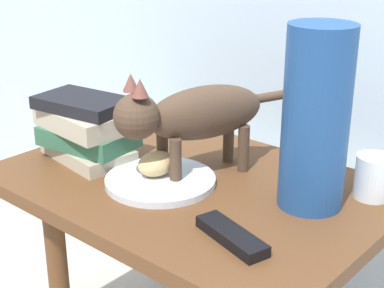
{
  "coord_description": "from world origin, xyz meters",
  "views": [
    {
      "loc": [
        0.71,
        -0.82,
        1.04
      ],
      "look_at": [
        0.0,
        0.0,
        0.62
      ],
      "focal_mm": 54.7,
      "sensor_mm": 36.0,
      "label": 1
    }
  ],
  "objects_px": {
    "plate": "(160,181)",
    "side_table": "(192,215)",
    "cat": "(193,115)",
    "tv_remote": "(232,236)",
    "book_stack": "(86,129)",
    "green_vase": "(316,119)",
    "bread_roll": "(156,164)",
    "candle_jar": "(373,179)"
  },
  "relations": [
    {
      "from": "bread_roll",
      "to": "book_stack",
      "type": "bearing_deg",
      "value": -175.72
    },
    {
      "from": "book_stack",
      "to": "green_vase",
      "type": "height_order",
      "value": "green_vase"
    },
    {
      "from": "plate",
      "to": "bread_roll",
      "type": "relative_size",
      "value": 2.79
    },
    {
      "from": "book_stack",
      "to": "green_vase",
      "type": "relative_size",
      "value": 0.67
    },
    {
      "from": "bread_roll",
      "to": "green_vase",
      "type": "relative_size",
      "value": 0.24
    },
    {
      "from": "cat",
      "to": "candle_jar",
      "type": "bearing_deg",
      "value": 24.17
    },
    {
      "from": "green_vase",
      "to": "candle_jar",
      "type": "distance_m",
      "value": 0.18
    },
    {
      "from": "side_table",
      "to": "bread_roll",
      "type": "distance_m",
      "value": 0.14
    },
    {
      "from": "side_table",
      "to": "bread_roll",
      "type": "xyz_separation_m",
      "value": [
        -0.05,
        -0.05,
        0.12
      ]
    },
    {
      "from": "book_stack",
      "to": "candle_jar",
      "type": "relative_size",
      "value": 2.67
    },
    {
      "from": "side_table",
      "to": "plate",
      "type": "relative_size",
      "value": 3.49
    },
    {
      "from": "tv_remote",
      "to": "candle_jar",
      "type": "bearing_deg",
      "value": 87.35
    },
    {
      "from": "side_table",
      "to": "cat",
      "type": "height_order",
      "value": "cat"
    },
    {
      "from": "cat",
      "to": "tv_remote",
      "type": "distance_m",
      "value": 0.3
    },
    {
      "from": "green_vase",
      "to": "candle_jar",
      "type": "relative_size",
      "value": 3.97
    },
    {
      "from": "plate",
      "to": "book_stack",
      "type": "height_order",
      "value": "book_stack"
    },
    {
      "from": "tv_remote",
      "to": "bread_roll",
      "type": "bearing_deg",
      "value": 177.11
    },
    {
      "from": "cat",
      "to": "book_stack",
      "type": "xyz_separation_m",
      "value": [
        -0.23,
        -0.09,
        -0.06
      ]
    },
    {
      "from": "book_stack",
      "to": "bread_roll",
      "type": "bearing_deg",
      "value": 4.28
    },
    {
      "from": "plate",
      "to": "book_stack",
      "type": "xyz_separation_m",
      "value": [
        -0.21,
        -0.01,
        0.06
      ]
    },
    {
      "from": "side_table",
      "to": "green_vase",
      "type": "distance_m",
      "value": 0.35
    },
    {
      "from": "cat",
      "to": "tv_remote",
      "type": "xyz_separation_m",
      "value": [
        0.22,
        -0.16,
        -0.12
      ]
    },
    {
      "from": "book_stack",
      "to": "tv_remote",
      "type": "height_order",
      "value": "book_stack"
    },
    {
      "from": "bread_roll",
      "to": "cat",
      "type": "relative_size",
      "value": 0.18
    },
    {
      "from": "green_vase",
      "to": "tv_remote",
      "type": "relative_size",
      "value": 2.25
    },
    {
      "from": "side_table",
      "to": "book_stack",
      "type": "xyz_separation_m",
      "value": [
        -0.25,
        -0.07,
        0.15
      ]
    },
    {
      "from": "cat",
      "to": "green_vase",
      "type": "height_order",
      "value": "green_vase"
    },
    {
      "from": "plate",
      "to": "side_table",
      "type": "bearing_deg",
      "value": 55.05
    },
    {
      "from": "tv_remote",
      "to": "plate",
      "type": "bearing_deg",
      "value": 176.89
    },
    {
      "from": "side_table",
      "to": "plate",
      "type": "xyz_separation_m",
      "value": [
        -0.04,
        -0.05,
        0.09
      ]
    },
    {
      "from": "side_table",
      "to": "cat",
      "type": "xyz_separation_m",
      "value": [
        -0.02,
        0.02,
        0.21
      ]
    },
    {
      "from": "plate",
      "to": "bread_roll",
      "type": "xyz_separation_m",
      "value": [
        -0.01,
        0.0,
        0.03
      ]
    },
    {
      "from": "plate",
      "to": "green_vase",
      "type": "relative_size",
      "value": 0.66
    },
    {
      "from": "side_table",
      "to": "green_vase",
      "type": "xyz_separation_m",
      "value": [
        0.23,
        0.07,
        0.25
      ]
    },
    {
      "from": "side_table",
      "to": "tv_remote",
      "type": "xyz_separation_m",
      "value": [
        0.21,
        -0.14,
        0.09
      ]
    },
    {
      "from": "side_table",
      "to": "tv_remote",
      "type": "height_order",
      "value": "tv_remote"
    },
    {
      "from": "green_vase",
      "to": "plate",
      "type": "bearing_deg",
      "value": -156.37
    },
    {
      "from": "side_table",
      "to": "green_vase",
      "type": "bearing_deg",
      "value": 15.52
    },
    {
      "from": "green_vase",
      "to": "candle_jar",
      "type": "bearing_deg",
      "value": 54.0
    },
    {
      "from": "tv_remote",
      "to": "book_stack",
      "type": "bearing_deg",
      "value": -173.19
    },
    {
      "from": "side_table",
      "to": "book_stack",
      "type": "relative_size",
      "value": 3.44
    },
    {
      "from": "tv_remote",
      "to": "cat",
      "type": "bearing_deg",
      "value": 160.29
    }
  ]
}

